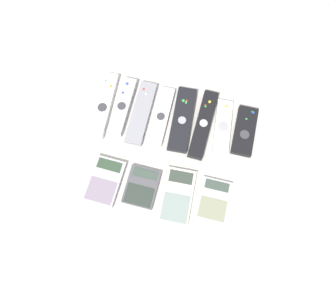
{
  "coord_description": "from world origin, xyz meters",
  "views": [
    {
      "loc": [
        0.06,
        -0.26,
        0.93
      ],
      "look_at": [
        0.0,
        0.03,
        0.01
      ],
      "focal_mm": 35.0,
      "sensor_mm": 36.0,
      "label": 1
    }
  ],
  "objects": [
    {
      "name": "remote_3",
      "position": [
        -0.04,
        0.13,
        0.01
      ],
      "size": [
        0.05,
        0.19,
        0.02
      ],
      "rotation": [
        0.0,
        0.0,
        -0.02
      ],
      "color": "silver",
      "rests_on": "ground_plane"
    },
    {
      "name": "remote_6",
      "position": [
        0.15,
        0.13,
        0.01
      ],
      "size": [
        0.06,
        0.17,
        0.02
      ],
      "rotation": [
        0.0,
        0.0,
        0.06
      ],
      "color": "white",
      "rests_on": "ground_plane"
    },
    {
      "name": "calculator_0",
      "position": [
        -0.16,
        -0.1,
        0.01
      ],
      "size": [
        0.1,
        0.14,
        0.02
      ],
      "rotation": [
        0.0,
        0.0,
        -0.06
      ],
      "color": "#B2B2B7",
      "rests_on": "ground_plane"
    },
    {
      "name": "ground_plane",
      "position": [
        0.0,
        0.0,
        0.0
      ],
      "size": [
        3.0,
        3.0,
        0.0
      ],
      "primitive_type": "plane",
      "color": "beige"
    },
    {
      "name": "calculator_2",
      "position": [
        0.06,
        -0.1,
        0.01
      ],
      "size": [
        0.09,
        0.16,
        0.01
      ],
      "rotation": [
        0.0,
        0.0,
        0.01
      ],
      "color": "beige",
      "rests_on": "ground_plane"
    },
    {
      "name": "remote_7",
      "position": [
        0.21,
        0.13,
        0.01
      ],
      "size": [
        0.06,
        0.15,
        0.02
      ],
      "rotation": [
        0.0,
        0.0,
        -0.02
      ],
      "color": "black",
      "rests_on": "ground_plane"
    },
    {
      "name": "remote_1",
      "position": [
        -0.16,
        0.13,
        0.01
      ],
      "size": [
        0.05,
        0.19,
        0.02
      ],
      "rotation": [
        0.0,
        0.0,
        -0.03
      ],
      "color": "#B7B7BC",
      "rests_on": "ground_plane"
    },
    {
      "name": "remote_5",
      "position": [
        0.09,
        0.12,
        0.01
      ],
      "size": [
        0.06,
        0.22,
        0.03
      ],
      "rotation": [
        0.0,
        0.0,
        -0.07
      ],
      "color": "black",
      "rests_on": "ground_plane"
    },
    {
      "name": "remote_2",
      "position": [
        -0.1,
        0.12,
        0.01
      ],
      "size": [
        0.06,
        0.21,
        0.02
      ],
      "rotation": [
        0.0,
        0.0,
        -0.02
      ],
      "color": "gray",
      "rests_on": "ground_plane"
    },
    {
      "name": "calculator_3",
      "position": [
        0.16,
        -0.09,
        0.01
      ],
      "size": [
        0.09,
        0.12,
        0.01
      ],
      "rotation": [
        0.0,
        0.0,
        -0.03
      ],
      "color": "#B2B2B7",
      "rests_on": "ground_plane"
    },
    {
      "name": "calculator_1",
      "position": [
        -0.05,
        -0.1,
        0.01
      ],
      "size": [
        0.09,
        0.12,
        0.01
      ],
      "rotation": [
        0.0,
        0.0,
        -0.05
      ],
      "color": "#4C4C51",
      "rests_on": "ground_plane"
    },
    {
      "name": "remote_0",
      "position": [
        -0.22,
        0.13,
        0.01
      ],
      "size": [
        0.05,
        0.22,
        0.02
      ],
      "rotation": [
        0.0,
        0.0,
        0.02
      ],
      "color": "white",
      "rests_on": "ground_plane"
    },
    {
      "name": "remote_4",
      "position": [
        0.02,
        0.13,
        0.01
      ],
      "size": [
        0.06,
        0.21,
        0.02
      ],
      "rotation": [
        0.0,
        0.0,
        0.02
      ],
      "color": "black",
      "rests_on": "ground_plane"
    }
  ]
}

